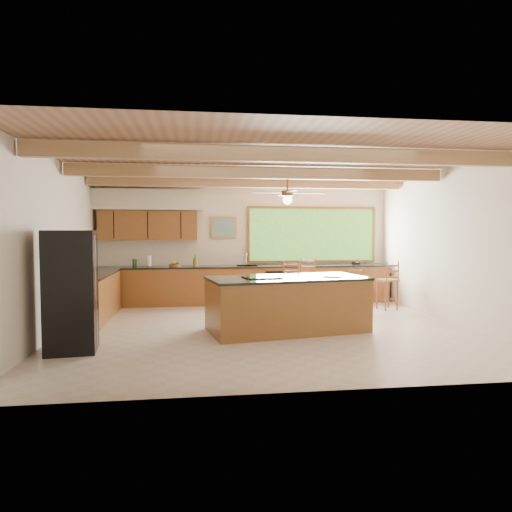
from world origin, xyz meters
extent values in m
plane|color=#C1B4A0|center=(0.00, 0.00, 0.00)|extent=(7.20, 7.20, 0.00)
cube|color=beige|center=(0.00, 3.25, 1.50)|extent=(7.20, 0.04, 3.00)
cube|color=beige|center=(0.00, -3.25, 1.50)|extent=(7.20, 0.04, 3.00)
cube|color=beige|center=(-3.60, 0.00, 1.50)|extent=(0.04, 6.50, 3.00)
cube|color=beige|center=(3.60, 0.00, 1.50)|extent=(0.04, 6.50, 3.00)
cube|color=#926949|center=(0.00, 0.00, 3.00)|extent=(7.20, 6.50, 0.04)
cube|color=#9E734F|center=(0.00, -1.60, 2.86)|extent=(7.10, 0.15, 0.22)
cube|color=#9E734F|center=(0.00, 0.50, 2.86)|extent=(7.10, 0.15, 0.22)
cube|color=#9E734F|center=(0.00, 2.30, 2.86)|extent=(7.10, 0.15, 0.22)
cube|color=brown|center=(-2.35, 3.06, 1.90)|extent=(2.30, 0.35, 0.70)
cube|color=beige|center=(-2.35, 2.99, 2.50)|extent=(2.60, 0.50, 0.48)
cylinder|color=#FFEABF|center=(-3.05, 2.99, 2.27)|extent=(0.10, 0.10, 0.01)
cylinder|color=#FFEABF|center=(-1.65, 2.99, 2.27)|extent=(0.10, 0.10, 0.01)
cube|color=#60A73B|center=(1.70, 3.22, 1.67)|extent=(3.20, 0.04, 1.30)
cube|color=#A37631|center=(-0.55, 3.22, 1.85)|extent=(0.64, 0.03, 0.54)
cube|color=#3D6E53|center=(-0.55, 3.20, 1.85)|extent=(0.54, 0.01, 0.44)
cube|color=brown|center=(0.00, 2.91, 0.44)|extent=(7.00, 0.65, 0.88)
cube|color=black|center=(0.00, 2.91, 0.90)|extent=(7.04, 0.69, 0.04)
cube|color=brown|center=(-3.26, 1.35, 0.44)|extent=(0.65, 2.35, 0.88)
cube|color=black|center=(-3.26, 1.35, 0.90)|extent=(0.69, 2.39, 0.04)
cube|color=black|center=(0.70, 2.58, 0.42)|extent=(0.60, 0.02, 0.78)
cube|color=silver|center=(0.00, 2.91, 0.91)|extent=(0.50, 0.38, 0.03)
cylinder|color=silver|center=(0.00, 3.11, 1.07)|extent=(0.03, 0.03, 0.30)
cylinder|color=silver|center=(0.00, 3.01, 1.20)|extent=(0.03, 0.20, 0.03)
cylinder|color=white|center=(-2.33, 2.95, 1.05)|extent=(0.11, 0.11, 0.26)
cylinder|color=#1B4522|center=(-2.71, 3.08, 1.01)|extent=(0.05, 0.05, 0.18)
cylinder|color=#1B4522|center=(-2.64, 2.94, 1.01)|extent=(0.05, 0.05, 0.18)
cube|color=black|center=(2.75, 2.90, 0.96)|extent=(0.24, 0.22, 0.09)
cube|color=brown|center=(0.35, -0.21, 0.46)|extent=(2.88, 1.70, 0.91)
cube|color=black|center=(0.35, -0.21, 0.94)|extent=(2.93, 1.75, 0.04)
cube|color=black|center=(-0.11, -0.30, 0.97)|extent=(0.68, 0.58, 0.02)
cylinder|color=white|center=(1.16, -0.26, 0.96)|extent=(0.33, 0.33, 0.02)
cube|color=black|center=(-3.05, -1.16, 0.89)|extent=(0.76, 0.74, 1.78)
cube|color=silver|center=(-2.70, -1.16, 0.89)|extent=(0.02, 0.05, 1.63)
cube|color=brown|center=(0.79, 1.60, 0.69)|extent=(0.44, 0.44, 0.04)
cylinder|color=brown|center=(0.63, 1.44, 0.33)|extent=(0.04, 0.04, 0.67)
cylinder|color=brown|center=(0.95, 1.44, 0.33)|extent=(0.04, 0.04, 0.67)
cylinder|color=brown|center=(0.63, 1.76, 0.33)|extent=(0.04, 0.04, 0.67)
cylinder|color=brown|center=(0.95, 1.76, 0.33)|extent=(0.04, 0.04, 0.67)
cube|color=brown|center=(1.40, 2.45, 0.70)|extent=(0.49, 0.49, 0.04)
cylinder|color=brown|center=(1.24, 2.29, 0.34)|extent=(0.04, 0.04, 0.67)
cylinder|color=brown|center=(1.56, 2.29, 0.34)|extent=(0.04, 0.04, 0.67)
cylinder|color=brown|center=(1.24, 2.61, 0.34)|extent=(0.04, 0.04, 0.67)
cylinder|color=brown|center=(1.56, 2.61, 0.34)|extent=(0.04, 0.04, 0.67)
cube|color=brown|center=(3.01, 1.60, 0.67)|extent=(0.48, 0.48, 0.04)
cylinder|color=brown|center=(2.85, 1.44, 0.32)|extent=(0.04, 0.04, 0.64)
cylinder|color=brown|center=(3.16, 1.44, 0.32)|extent=(0.04, 0.04, 0.64)
cylinder|color=brown|center=(2.85, 1.76, 0.32)|extent=(0.04, 0.04, 0.64)
cylinder|color=brown|center=(3.16, 1.76, 0.32)|extent=(0.04, 0.04, 0.64)
cube|color=brown|center=(2.27, 1.60, 0.59)|extent=(0.39, 0.39, 0.04)
cylinder|color=brown|center=(2.13, 1.46, 0.29)|extent=(0.03, 0.03, 0.57)
cylinder|color=brown|center=(2.40, 1.46, 0.29)|extent=(0.03, 0.03, 0.57)
cylinder|color=brown|center=(2.13, 1.74, 0.29)|extent=(0.03, 0.03, 0.57)
cylinder|color=brown|center=(2.40, 1.74, 0.29)|extent=(0.03, 0.03, 0.57)
camera|label=1|loc=(-1.25, -8.06, 1.78)|focal=32.00mm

